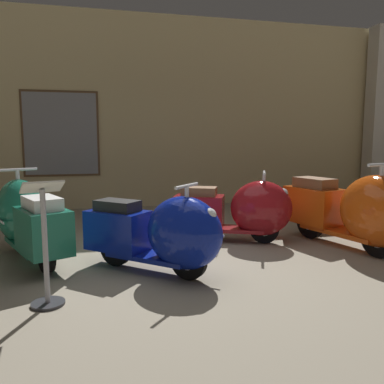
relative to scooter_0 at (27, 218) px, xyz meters
name	(u,v)px	position (x,y,z in m)	size (l,w,h in m)	color
ground_plane	(181,269)	(1.67, -0.83, -0.47)	(60.00, 60.00, 0.00)	gray
showroom_back_wall	(147,113)	(1.85, 3.32, 1.45)	(18.00, 0.63, 3.84)	#CCB784
scooter_0	(27,218)	(0.00, 0.00, 0.00)	(1.13, 1.75, 1.04)	black
scooter_1	(163,233)	(1.45, -0.96, -0.04)	(1.46, 1.37, 0.96)	black
scooter_2	(242,210)	(2.70, 0.07, -0.03)	(1.63, 1.03, 0.96)	black
scooter_3	(355,210)	(3.93, -0.63, 0.04)	(1.01, 1.90, 1.12)	black
info_stanchion	(46,254)	(0.38, -1.48, -0.03)	(0.37, 0.31, 1.06)	#333338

